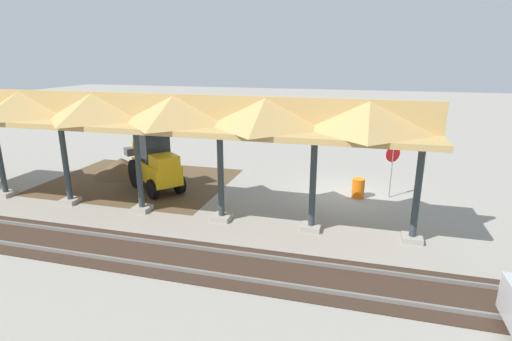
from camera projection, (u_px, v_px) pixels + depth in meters
name	position (u px, v px, depth m)	size (l,w,h in m)	color
ground_plane	(344.00, 194.00, 18.83)	(120.00, 120.00, 0.00)	gray
dirt_work_zone	(139.00, 181.00, 20.67)	(9.12, 7.00, 0.01)	brown
platform_canopy	(134.00, 112.00, 15.62)	(22.54, 3.20, 4.90)	#9E998E
rail_tracks	(327.00, 279.00, 11.62)	(60.00, 2.58, 0.15)	slate
stop_sign	(392.00, 160.00, 17.91)	(0.63, 0.48, 2.44)	gray
backhoe	(155.00, 164.00, 19.23)	(4.78, 4.23, 2.82)	#EAB214
dirt_mound	(123.00, 175.00, 21.88)	(6.05, 6.05, 1.88)	brown
traffic_barrel	(358.00, 188.00, 18.24)	(0.56, 0.56, 0.90)	orange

